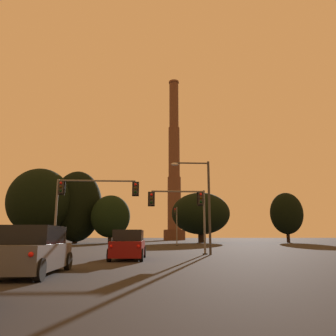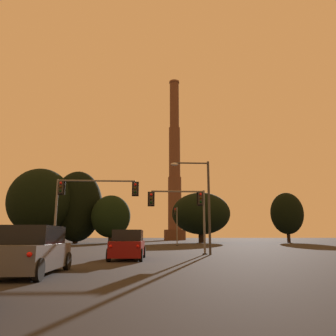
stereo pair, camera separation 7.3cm
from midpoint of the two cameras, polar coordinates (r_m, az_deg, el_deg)
name	(u,v)px [view 1 (the left image)]	position (r m, az deg, el deg)	size (l,w,h in m)	color
suv_left_lane_second	(33,251)	(14.13, -22.65, -13.19)	(2.12, 4.91, 1.86)	#4C4F54
suv_center_lane_front	(129,245)	(21.89, -6.98, -13.18)	(2.25, 4.96, 1.86)	maroon
traffic_light_overhead_left	(85,196)	(28.12, -14.33, -4.73)	(6.93, 0.50, 6.12)	slate
traffic_light_overhead_right	(185,205)	(27.73, 2.90, -6.47)	(4.94, 0.50, 5.28)	slate
traffic_light_far_right	(176,220)	(53.67, 1.36, -9.07)	(0.78, 0.50, 6.12)	slate
street_lamp	(202,195)	(27.40, 5.94, -4.76)	(3.27, 0.36, 7.67)	#38383A
smokestack	(174,174)	(125.99, 1.07, -1.11)	(8.09, 8.09, 63.44)	#523427
treeline_far_left	(41,207)	(81.42, -21.32, -6.39)	(7.38, 6.65, 14.37)	black
treeline_far_right	(287,213)	(81.57, 19.91, -7.44)	(7.49, 6.74, 11.46)	black
treeline_left_mid	(201,213)	(76.91, 5.68, -7.89)	(13.46, 12.12, 11.43)	black
treeline_center_left	(111,216)	(67.19, -10.00, -8.29)	(7.81, 7.03, 9.57)	black
treeline_right_mid	(39,201)	(70.41, -21.52, -5.42)	(12.54, 11.29, 14.88)	black
treeline_center_right	(77,206)	(72.04, -15.61, -6.40)	(10.41, 9.36, 15.09)	black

